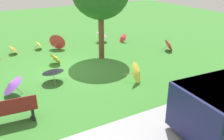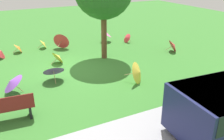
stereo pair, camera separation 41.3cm
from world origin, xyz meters
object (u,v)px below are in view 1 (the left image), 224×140
object	(u,v)px
parasol_orange_1	(14,49)
parasol_yellow_2	(39,44)
park_bench	(10,111)
parasol_red_7	(170,45)
parasol_yellow_1	(56,58)
parasol_yellow_0	(138,72)
parasol_purple_0	(53,71)
parasol_red_0	(122,38)
parasol_red_5	(58,41)
parasol_pink_2	(102,34)
parasol_purple_1	(11,84)

from	to	relation	value
parasol_orange_1	parasol_yellow_2	bearing A→B (deg)	-172.82
park_bench	parasol_red_7	bearing A→B (deg)	-161.13
parasol_red_7	parasol_yellow_1	bearing A→B (deg)	-10.38
parasol_yellow_0	parasol_purple_0	xyz separation A→B (m)	(3.06, -1.84, 0.02)
parasol_purple_0	parasol_red_7	size ratio (longest dim) A/B	1.10
parasol_purple_0	parasol_red_7	xyz separation A→B (m)	(-7.13, -0.76, -0.12)
parasol_yellow_1	parasol_yellow_2	world-z (taller)	parasol_yellow_1
parasol_purple_0	parasol_yellow_2	world-z (taller)	parasol_purple_0
park_bench	parasol_red_0	bearing A→B (deg)	-142.16
park_bench	parasol_yellow_2	world-z (taller)	park_bench
parasol_red_5	parasol_pink_2	bearing A→B (deg)	-178.71
parasol_yellow_0	parasol_purple_0	distance (m)	3.57
park_bench	parasol_pink_2	world-z (taller)	park_bench
parasol_purple_0	parasol_yellow_1	distance (m)	2.08
parasol_yellow_1	parasol_yellow_2	xyz separation A→B (m)	(0.09, -2.88, -0.04)
parasol_red_5	parasol_red_7	bearing A→B (deg)	147.26
parasol_pink_2	parasol_red_7	xyz separation A→B (m)	(-2.52, 3.60, -0.17)
parasol_red_7	parasol_yellow_2	bearing A→B (deg)	-32.07
parasol_pink_2	parasol_purple_1	xyz separation A→B (m)	(6.33, 4.84, -0.06)
parasol_yellow_0	parasol_purple_0	size ratio (longest dim) A/B	1.01
parasol_yellow_0	parasol_red_5	bearing A→B (deg)	-76.89
parasol_purple_1	parasol_orange_1	bearing A→B (deg)	-100.29
parasol_pink_2	parasol_red_7	bearing A→B (deg)	124.94
parasol_yellow_1	parasol_orange_1	distance (m)	3.11
parasol_red_0	parasol_red_5	xyz separation A→B (m)	(4.04, -0.67, 0.18)
parasol_yellow_0	parasol_purple_0	world-z (taller)	parasol_yellow_0
parasol_yellow_1	parasol_purple_1	distance (m)	3.45
park_bench	parasol_pink_2	xyz separation A→B (m)	(-6.66, -6.74, 0.07)
parasol_pink_2	parasol_orange_1	world-z (taller)	parasol_pink_2
park_bench	parasol_yellow_2	bearing A→B (deg)	-110.63
parasol_pink_2	parasol_yellow_1	bearing A→B (deg)	32.15
parasol_yellow_2	parasol_red_5	distance (m)	1.12
parasol_red_0	parasol_yellow_1	world-z (taller)	parasol_yellow_1
parasol_purple_0	parasol_yellow_2	bearing A→B (deg)	-97.79
parasol_pink_2	parasol_yellow_2	world-z (taller)	parasol_pink_2
park_bench	parasol_yellow_1	size ratio (longest dim) A/B	1.99
parasol_red_5	parasol_red_7	xyz separation A→B (m)	(-5.50, 3.53, -0.12)
parasol_red_0	parasol_purple_0	distance (m)	6.73
parasol_purple_0	parasol_yellow_1	world-z (taller)	parasol_purple_0
parasol_yellow_1	parasol_purple_1	xyz separation A→B (m)	(2.46, 2.41, 0.15)
parasol_purple_1	parasol_yellow_0	bearing A→B (deg)	164.03
parasol_red_0	parasol_yellow_0	size ratio (longest dim) A/B	0.63
parasol_purple_0	parasol_red_5	world-z (taller)	parasol_red_5
parasol_yellow_2	parasol_red_5	size ratio (longest dim) A/B	0.59
parasol_yellow_1	parasol_red_7	size ratio (longest dim) A/B	0.92
parasol_red_0	parasol_purple_1	distance (m)	8.45
park_bench	parasol_red_7	size ratio (longest dim) A/B	1.84
park_bench	parasol_orange_1	xyz separation A→B (m)	(-1.26, -7.01, -0.18)
parasol_purple_0	parasol_red_5	size ratio (longest dim) A/B	0.94
parasol_red_5	parasol_red_7	distance (m)	6.53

